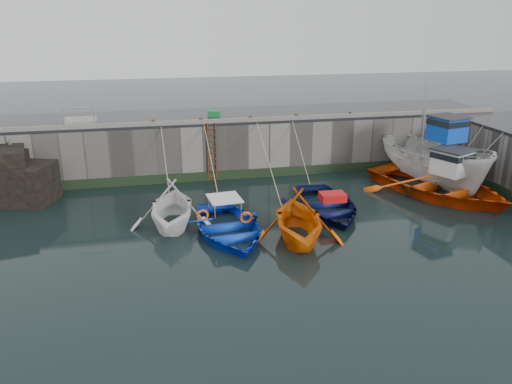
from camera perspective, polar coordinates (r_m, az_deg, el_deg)
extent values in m
plane|color=black|center=(18.99, 4.96, -7.39)|extent=(120.00, 120.00, 0.00)
cube|color=slate|center=(29.97, -1.86, 5.80)|extent=(30.00, 5.00, 3.00)
cube|color=black|center=(29.64, -1.89, 8.77)|extent=(30.00, 5.00, 0.16)
cube|color=slate|center=(27.34, -1.01, 8.26)|extent=(30.00, 0.30, 0.20)
cube|color=black|center=(27.89, -0.90, 2.11)|extent=(30.00, 0.08, 0.50)
cube|color=black|center=(26.44, -24.76, 0.89)|extent=(2.96, 2.83, 1.90)
cube|color=black|center=(27.74, -26.33, 1.90)|extent=(2.01, 1.83, 2.30)
cone|color=#2D591E|center=(26.12, -25.71, 2.22)|extent=(0.44, 0.44, 0.45)
cone|color=#2D591E|center=(27.54, -26.27, 4.89)|extent=(0.44, 0.44, 0.45)
cylinder|color=#3F1E0F|center=(27.16, -5.52, 4.51)|extent=(0.07, 0.07, 3.20)
cylinder|color=#3F1E0F|center=(27.21, -4.59, 4.56)|extent=(0.07, 0.07, 3.20)
cube|color=#3F1E0F|center=(27.54, -4.97, 1.81)|extent=(0.44, 0.06, 0.05)
cube|color=#3F1E0F|center=(27.44, -4.99, 2.47)|extent=(0.44, 0.06, 0.05)
cube|color=#3F1E0F|center=(27.35, -5.01, 3.13)|extent=(0.44, 0.06, 0.05)
cube|color=#3F1E0F|center=(27.26, -5.03, 3.79)|extent=(0.44, 0.06, 0.05)
cube|color=#3F1E0F|center=(27.17, -5.05, 4.46)|extent=(0.44, 0.06, 0.05)
cube|color=#3F1E0F|center=(27.09, -5.07, 5.14)|extent=(0.44, 0.06, 0.05)
cube|color=#3F1E0F|center=(27.01, -5.09, 5.82)|extent=(0.44, 0.06, 0.05)
cube|color=#3F1E0F|center=(26.94, -5.11, 6.50)|extent=(0.44, 0.06, 0.05)
cube|color=#3F1E0F|center=(26.87, -5.13, 7.18)|extent=(0.44, 0.06, 0.05)
imported|color=white|center=(21.94, -9.48, -3.78)|extent=(4.37, 4.90, 2.34)
imported|color=blue|center=(20.85, -3.21, -4.80)|extent=(4.38, 5.79, 1.13)
imported|color=orange|center=(20.40, 4.72, -5.40)|extent=(4.63, 5.15, 2.42)
imported|color=#0A103F|center=(23.43, 8.00, -2.17)|extent=(4.01, 5.50, 1.11)
imported|color=silver|center=(28.27, 19.66, 2.97)|extent=(4.46, 7.89, 2.88)
cube|color=#0D41C3|center=(27.40, 21.01, 6.72)|extent=(1.71, 1.79, 1.20)
cube|color=black|center=(27.33, 21.10, 7.43)|extent=(1.78, 1.86, 0.28)
cube|color=#262628|center=(27.28, 21.17, 8.03)|extent=(1.95, 2.03, 0.08)
cylinder|color=#A5A8AD|center=(28.48, 18.64, 9.28)|extent=(0.08, 0.08, 3.00)
imported|color=#F8520D|center=(26.88, 20.03, 0.65)|extent=(8.11, 9.18, 1.58)
cube|color=silver|center=(26.19, 21.46, 3.18)|extent=(1.90, 1.95, 1.20)
cube|color=black|center=(26.10, 21.55, 3.92)|extent=(1.98, 2.03, 0.28)
cube|color=#262628|center=(26.03, 21.63, 4.53)|extent=(2.16, 2.21, 0.08)
cylinder|color=#A5A8AD|center=(26.93, 18.49, 5.93)|extent=(0.08, 0.08, 3.00)
cube|color=#167D34|center=(28.86, -4.82, 8.92)|extent=(0.78, 0.67, 0.33)
cylinder|color=#A5A8AD|center=(27.58, -21.17, 7.91)|extent=(0.05, 0.05, 1.00)
cylinder|color=#A5A8AD|center=(27.38, -18.05, 8.19)|extent=(0.05, 0.05, 1.00)
cylinder|color=#A5A8AD|center=(27.39, -19.73, 9.00)|extent=(1.50, 0.05, 0.05)
cube|color=gray|center=(28.03, -19.41, 7.43)|extent=(1.60, 0.35, 0.18)
cube|color=gray|center=(28.34, -19.37, 7.93)|extent=(1.60, 0.35, 0.18)
cylinder|color=#3F1E0F|center=(26.95, -11.65, 7.79)|extent=(0.18, 0.18, 0.28)
cylinder|color=#3F1E0F|center=(27.07, -6.31, 8.12)|extent=(0.18, 0.18, 0.28)
cylinder|color=#3F1E0F|center=(27.46, -0.64, 8.40)|extent=(0.18, 0.18, 0.28)
cylinder|color=#3F1E0F|center=(28.08, 4.63, 8.58)|extent=(0.18, 0.18, 0.28)
cylinder|color=#3F1E0F|center=(29.14, 10.74, 8.71)|extent=(0.18, 0.18, 0.28)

